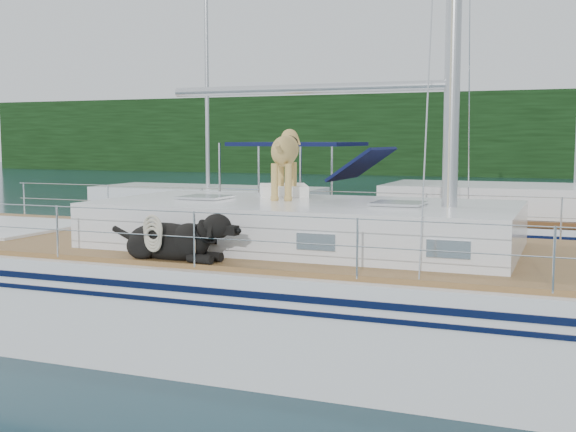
% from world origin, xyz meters
% --- Properties ---
extents(ground, '(120.00, 120.00, 0.00)m').
position_xyz_m(ground, '(0.00, 0.00, 0.00)').
color(ground, black).
rests_on(ground, ground).
extents(tree_line, '(90.00, 3.00, 6.00)m').
position_xyz_m(tree_line, '(0.00, 45.00, 3.00)').
color(tree_line, black).
rests_on(tree_line, ground).
extents(shore_bank, '(92.00, 1.00, 1.20)m').
position_xyz_m(shore_bank, '(0.00, 46.20, 0.60)').
color(shore_bank, '#595147').
rests_on(shore_bank, ground).
extents(main_sailboat, '(12.00, 3.80, 14.01)m').
position_xyz_m(main_sailboat, '(0.09, -0.00, 0.68)').
color(main_sailboat, white).
rests_on(main_sailboat, ground).
extents(neighbor_sailboat, '(11.00, 3.50, 13.30)m').
position_xyz_m(neighbor_sailboat, '(1.78, 5.98, 0.63)').
color(neighbor_sailboat, white).
rests_on(neighbor_sailboat, ground).
extents(bg_boat_west, '(8.00, 3.00, 11.65)m').
position_xyz_m(bg_boat_west, '(-8.00, 14.00, 0.45)').
color(bg_boat_west, white).
rests_on(bg_boat_west, ground).
extents(bg_boat_center, '(7.20, 3.00, 11.65)m').
position_xyz_m(bg_boat_center, '(4.00, 16.00, 0.45)').
color(bg_boat_center, white).
rests_on(bg_boat_center, ground).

